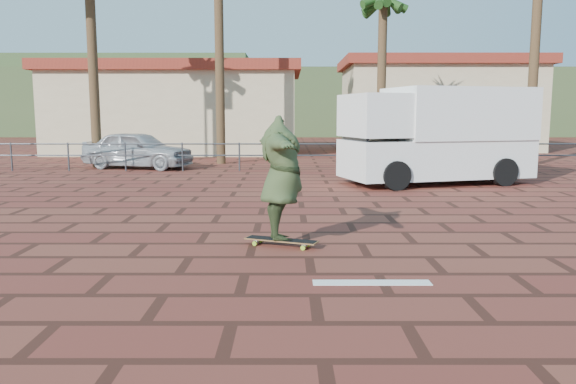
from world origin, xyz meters
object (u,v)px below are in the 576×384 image
object	(u,v)px
campervan	(437,134)
car_silver	(138,150)
skateboarder	(281,178)
car_white	(427,144)
longboard	(281,240)

from	to	relation	value
campervan	car_silver	xyz separation A→B (m)	(-9.80, 4.55, -0.74)
skateboarder	car_white	distance (m)	15.55
car_silver	skateboarder	bearing A→B (deg)	-140.65
skateboarder	car_silver	size ratio (longest dim) A/B	0.56
longboard	car_silver	distance (m)	13.50
car_silver	car_white	size ratio (longest dim) A/B	0.85
longboard	car_white	distance (m)	15.57
skateboarder	car_white	size ratio (longest dim) A/B	0.48
skateboarder	campervan	world-z (taller)	campervan
skateboarder	campervan	bearing A→B (deg)	-40.27
campervan	car_silver	size ratio (longest dim) A/B	1.39
longboard	skateboarder	bearing A→B (deg)	-158.53
car_silver	car_white	distance (m)	11.37
car_white	skateboarder	bearing A→B (deg)	148.58
longboard	car_silver	xyz separation A→B (m)	(-5.43, 12.35, 0.60)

